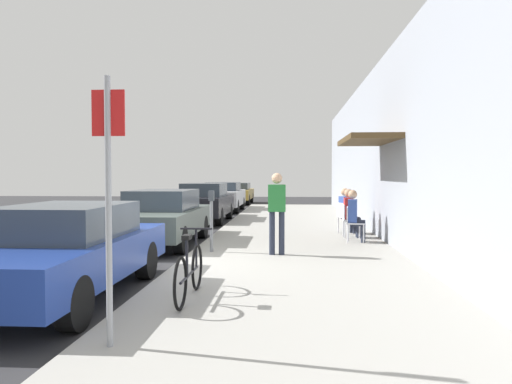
{
  "coord_description": "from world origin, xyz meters",
  "views": [
    {
      "loc": [
        2.13,
        -8.79,
        1.78
      ],
      "look_at": [
        1.0,
        7.31,
        1.2
      ],
      "focal_mm": 33.37,
      "sensor_mm": 36.0,
      "label": 1
    }
  ],
  "objects_px": {
    "parked_car_4": "(237,193)",
    "seated_patron_0": "(355,214)",
    "pedestrian_standing": "(277,207)",
    "parked_car_0": "(64,250)",
    "parked_car_1": "(162,217)",
    "parking_meter": "(211,216)",
    "cafe_chair_1": "(348,218)",
    "seated_patron_1": "(351,211)",
    "bicycle_0": "(189,272)",
    "seated_patron_2": "(347,209)",
    "cafe_chair_0": "(352,221)",
    "cafe_chair_2": "(345,216)",
    "parked_car_3": "(223,196)",
    "parked_car_2": "(204,202)",
    "street_sign": "(108,189)"
  },
  "relations": [
    {
      "from": "parked_car_3",
      "to": "parking_meter",
      "type": "bearing_deg",
      "value": -83.17
    },
    {
      "from": "parked_car_1",
      "to": "parked_car_4",
      "type": "xyz_separation_m",
      "value": [
        0.0,
        17.39,
        -0.03
      ]
    },
    {
      "from": "parked_car_0",
      "to": "cafe_chair_2",
      "type": "bearing_deg",
      "value": 55.6
    },
    {
      "from": "pedestrian_standing",
      "to": "cafe_chair_0",
      "type": "bearing_deg",
      "value": 48.32
    },
    {
      "from": "parked_car_0",
      "to": "parked_car_3",
      "type": "bearing_deg",
      "value": 90.0
    },
    {
      "from": "parking_meter",
      "to": "pedestrian_standing",
      "type": "height_order",
      "value": "pedestrian_standing"
    },
    {
      "from": "cafe_chair_1",
      "to": "cafe_chair_2",
      "type": "bearing_deg",
      "value": 89.74
    },
    {
      "from": "parked_car_2",
      "to": "bicycle_0",
      "type": "bearing_deg",
      "value": -80.67
    },
    {
      "from": "parked_car_0",
      "to": "parked_car_4",
      "type": "distance_m",
      "value": 22.67
    },
    {
      "from": "seated_patron_0",
      "to": "cafe_chair_1",
      "type": "xyz_separation_m",
      "value": [
        -0.06,
        0.84,
        -0.19
      ]
    },
    {
      "from": "bicycle_0",
      "to": "parked_car_1",
      "type": "bearing_deg",
      "value": 108.63
    },
    {
      "from": "parked_car_1",
      "to": "parked_car_2",
      "type": "distance_m",
      "value": 5.93
    },
    {
      "from": "parked_car_0",
      "to": "parked_car_1",
      "type": "distance_m",
      "value": 5.27
    },
    {
      "from": "seated_patron_0",
      "to": "pedestrian_standing",
      "type": "height_order",
      "value": "pedestrian_standing"
    },
    {
      "from": "seated_patron_2",
      "to": "pedestrian_standing",
      "type": "height_order",
      "value": "pedestrian_standing"
    },
    {
      "from": "pedestrian_standing",
      "to": "parked_car_0",
      "type": "bearing_deg",
      "value": -132.34
    },
    {
      "from": "cafe_chair_2",
      "to": "cafe_chair_0",
      "type": "bearing_deg",
      "value": -90.11
    },
    {
      "from": "parked_car_3",
      "to": "seated_patron_2",
      "type": "bearing_deg",
      "value": -62.86
    },
    {
      "from": "parked_car_4",
      "to": "seated_patron_0",
      "type": "xyz_separation_m",
      "value": [
        4.86,
        -17.36,
        0.13
      ]
    },
    {
      "from": "pedestrian_standing",
      "to": "cafe_chair_2",
      "type": "bearing_deg",
      "value": 64.0
    },
    {
      "from": "parked_car_0",
      "to": "bicycle_0",
      "type": "xyz_separation_m",
      "value": [
        1.9,
        -0.36,
        -0.22
      ]
    },
    {
      "from": "parked_car_4",
      "to": "cafe_chair_1",
      "type": "bearing_deg",
      "value": -73.81
    },
    {
      "from": "cafe_chair_1",
      "to": "parking_meter",
      "type": "bearing_deg",
      "value": -141.51
    },
    {
      "from": "parked_car_1",
      "to": "seated_patron_1",
      "type": "distance_m",
      "value": 4.93
    },
    {
      "from": "cafe_chair_1",
      "to": "cafe_chair_0",
      "type": "bearing_deg",
      "value": -89.94
    },
    {
      "from": "parked_car_1",
      "to": "cafe_chair_1",
      "type": "xyz_separation_m",
      "value": [
        4.8,
        0.87,
        -0.1
      ]
    },
    {
      "from": "bicycle_0",
      "to": "seated_patron_2",
      "type": "xyz_separation_m",
      "value": [
        2.96,
        7.39,
        0.34
      ]
    },
    {
      "from": "parking_meter",
      "to": "seated_patron_0",
      "type": "distance_m",
      "value": 3.74
    },
    {
      "from": "cafe_chair_2",
      "to": "seated_patron_2",
      "type": "height_order",
      "value": "seated_patron_2"
    },
    {
      "from": "parking_meter",
      "to": "cafe_chair_1",
      "type": "distance_m",
      "value": 4.16
    },
    {
      "from": "parking_meter",
      "to": "seated_patron_1",
      "type": "bearing_deg",
      "value": 37.97
    },
    {
      "from": "parked_car_0",
      "to": "parked_car_3",
      "type": "xyz_separation_m",
      "value": [
        0.0,
        16.5,
        0.05
      ]
    },
    {
      "from": "parked_car_1",
      "to": "seated_patron_0",
      "type": "relative_size",
      "value": 3.41
    },
    {
      "from": "parked_car_2",
      "to": "street_sign",
      "type": "distance_m",
      "value": 13.47
    },
    {
      "from": "parked_car_3",
      "to": "parking_meter",
      "type": "xyz_separation_m",
      "value": [
        1.55,
        -12.94,
        0.14
      ]
    },
    {
      "from": "parked_car_4",
      "to": "parking_meter",
      "type": "relative_size",
      "value": 3.33
    },
    {
      "from": "parked_car_0",
      "to": "cafe_chair_1",
      "type": "distance_m",
      "value": 7.79
    },
    {
      "from": "seated_patron_2",
      "to": "pedestrian_standing",
      "type": "relative_size",
      "value": 0.76
    },
    {
      "from": "bicycle_0",
      "to": "seated_patron_0",
      "type": "relative_size",
      "value": 1.33
    },
    {
      "from": "cafe_chair_1",
      "to": "seated_patron_1",
      "type": "bearing_deg",
      "value": -0.72
    },
    {
      "from": "seated_patron_2",
      "to": "pedestrian_standing",
      "type": "bearing_deg",
      "value": -116.59
    },
    {
      "from": "pedestrian_standing",
      "to": "parked_car_1",
      "type": "bearing_deg",
      "value": 145.93
    },
    {
      "from": "parked_car_4",
      "to": "seated_patron_0",
      "type": "bearing_deg",
      "value": -74.37
    },
    {
      "from": "bicycle_0",
      "to": "seated_patron_1",
      "type": "relative_size",
      "value": 1.33
    },
    {
      "from": "parked_car_0",
      "to": "seated_patron_2",
      "type": "relative_size",
      "value": 3.41
    },
    {
      "from": "seated_patron_0",
      "to": "seated_patron_2",
      "type": "distance_m",
      "value": 1.73
    },
    {
      "from": "parked_car_1",
      "to": "seated_patron_1",
      "type": "relative_size",
      "value": 3.41
    },
    {
      "from": "parking_meter",
      "to": "street_sign",
      "type": "relative_size",
      "value": 0.51
    },
    {
      "from": "cafe_chair_0",
      "to": "cafe_chair_2",
      "type": "xyz_separation_m",
      "value": [
        0.0,
        1.7,
        0.0
      ]
    },
    {
      "from": "parked_car_1",
      "to": "cafe_chair_1",
      "type": "relative_size",
      "value": 5.06
    }
  ]
}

